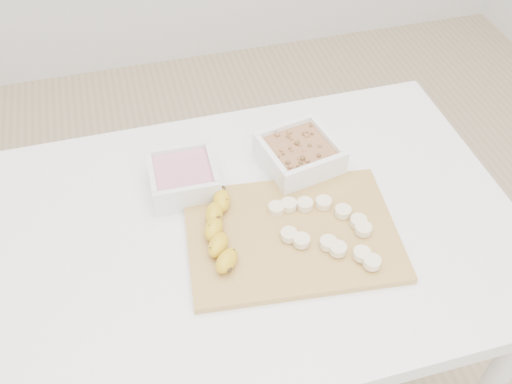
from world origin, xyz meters
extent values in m
cube|color=white|center=(0.00, 0.00, 0.73)|extent=(1.00, 0.70, 0.04)
cylinder|color=white|center=(-0.44, 0.29, 0.35)|extent=(0.05, 0.05, 0.71)
cylinder|color=white|center=(0.44, 0.29, 0.35)|extent=(0.05, 0.05, 0.71)
cube|color=white|center=(-0.12, 0.13, 0.78)|extent=(0.14, 0.14, 0.06)
cube|color=pink|center=(-0.12, 0.13, 0.78)|extent=(0.11, 0.11, 0.04)
cube|color=white|center=(0.12, 0.13, 0.78)|extent=(0.17, 0.17, 0.07)
cube|color=#91603C|center=(0.12, 0.13, 0.79)|extent=(0.14, 0.14, 0.04)
cube|color=tan|center=(0.05, -0.05, 0.76)|extent=(0.42, 0.32, 0.01)
cylinder|color=beige|center=(0.04, 0.01, 0.77)|extent=(0.03, 0.03, 0.01)
cylinder|color=beige|center=(0.06, 0.01, 0.77)|extent=(0.03, 0.03, 0.01)
cylinder|color=beige|center=(0.09, 0.01, 0.77)|extent=(0.03, 0.03, 0.01)
cylinder|color=beige|center=(0.13, 0.00, 0.77)|extent=(0.03, 0.03, 0.01)
cylinder|color=beige|center=(0.16, -0.03, 0.77)|extent=(0.03, 0.03, 0.01)
cylinder|color=beige|center=(0.17, -0.06, 0.77)|extent=(0.03, 0.03, 0.01)
cylinder|color=beige|center=(0.18, -0.08, 0.77)|extent=(0.03, 0.03, 0.01)
cylinder|color=beige|center=(0.04, -0.06, 0.78)|extent=(0.03, 0.03, 0.01)
cylinder|color=beige|center=(0.06, -0.08, 0.78)|extent=(0.03, 0.03, 0.01)
cylinder|color=beige|center=(0.10, -0.10, 0.78)|extent=(0.03, 0.03, 0.01)
cylinder|color=beige|center=(0.11, -0.11, 0.78)|extent=(0.03, 0.03, 0.01)
cylinder|color=beige|center=(0.15, -0.14, 0.78)|extent=(0.03, 0.03, 0.01)
cylinder|color=beige|center=(0.16, -0.16, 0.78)|extent=(0.03, 0.03, 0.01)
camera|label=1|loc=(-0.19, -0.68, 1.59)|focal=40.00mm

